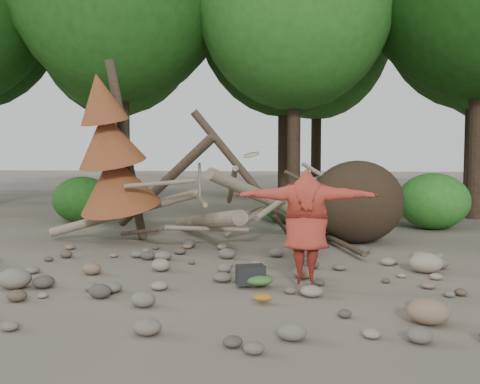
# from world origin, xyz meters

# --- Properties ---
(ground) EXTENTS (120.00, 120.00, 0.00)m
(ground) POSITION_xyz_m (0.00, 0.00, 0.00)
(ground) COLOR #514C44
(ground) RESTS_ON ground
(deadfall_pile) EXTENTS (8.55, 5.24, 3.30)m
(deadfall_pile) POSITION_xyz_m (2.02, 4.24, 0.95)
(deadfall_pile) COLOR #332619
(deadfall_pile) RESTS_ON ground
(dead_conifer) EXTENTS (2.06, 2.16, 4.35)m
(dead_conifer) POSITION_xyz_m (-3.12, 3.37, 2.11)
(dead_conifer) COLOR #4C3F30
(dead_conifer) RESTS_ON ground
(bush_left) EXTENTS (1.80, 1.80, 1.44)m
(bush_left) POSITION_xyz_m (-5.50, 7.20, 0.72)
(bush_left) COLOR #1D5316
(bush_left) RESTS_ON ground
(bush_mid) EXTENTS (1.40, 1.40, 1.12)m
(bush_mid) POSITION_xyz_m (0.80, 7.80, 0.56)
(bush_mid) COLOR #27691E
(bush_mid) RESTS_ON ground
(bush_right) EXTENTS (2.00, 2.00, 1.60)m
(bush_right) POSITION_xyz_m (5.00, 7.00, 0.80)
(bush_right) COLOR #317D27
(bush_right) RESTS_ON ground
(frisbee_thrower) EXTENTS (2.25, 1.02, 2.09)m
(frisbee_thrower) POSITION_xyz_m (1.37, -0.23, 0.99)
(frisbee_thrower) COLOR #9F3024
(frisbee_thrower) RESTS_ON ground
(backpack) EXTENTS (0.51, 0.42, 0.30)m
(backpack) POSITION_xyz_m (0.49, -0.29, 0.15)
(backpack) COLOR black
(backpack) RESTS_ON ground
(cloth_green) EXTENTS (0.46, 0.38, 0.17)m
(cloth_green) POSITION_xyz_m (0.62, -0.33, 0.09)
(cloth_green) COLOR #3D6E2C
(cloth_green) RESTS_ON ground
(cloth_orange) EXTENTS (0.28, 0.23, 0.10)m
(cloth_orange) POSITION_xyz_m (0.76, -1.23, 0.05)
(cloth_orange) COLOR #A4611C
(cloth_orange) RESTS_ON ground
(boulder_front_left) EXTENTS (0.54, 0.48, 0.32)m
(boulder_front_left) POSITION_xyz_m (-3.21, -0.81, 0.16)
(boulder_front_left) COLOR slate
(boulder_front_left) RESTS_ON ground
(boulder_front_right) EXTENTS (0.53, 0.48, 0.32)m
(boulder_front_right) POSITION_xyz_m (2.88, -1.87, 0.16)
(boulder_front_right) COLOR #816951
(boulder_front_right) RESTS_ON ground
(boulder_mid_right) EXTENTS (0.60, 0.54, 0.36)m
(boulder_mid_right) POSITION_xyz_m (3.51, 1.13, 0.18)
(boulder_mid_right) COLOR gray
(boulder_mid_right) RESTS_ON ground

